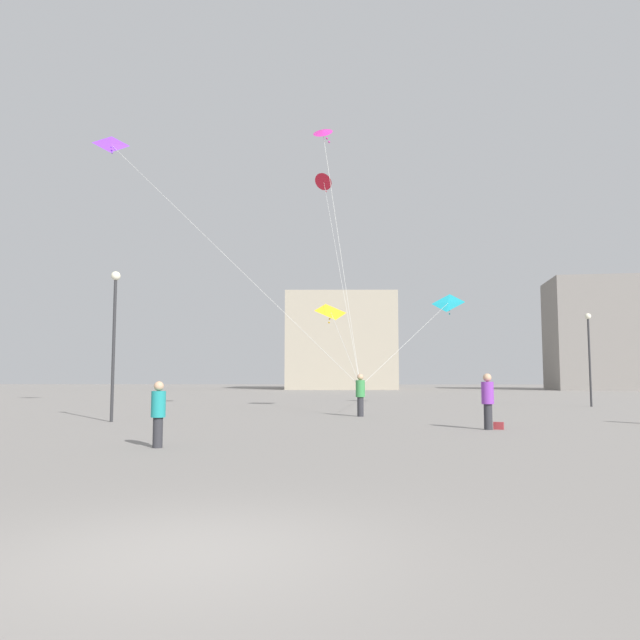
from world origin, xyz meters
TOP-DOWN VIEW (x-y plane):
  - ground_plane at (0.00, 0.00)m, footprint 300.00×300.00m
  - person_in_purple at (5.86, 14.59)m, footprint 0.39×0.39m
  - person_in_teal at (-3.17, 8.82)m, footprint 0.35×0.35m
  - person_in_green at (1.75, 21.19)m, footprint 0.40×0.40m
  - kite_crimson_diamond at (-0.68, 37.09)m, footprint 3.27×16.79m
  - kite_cyan_delta at (7.14, 32.33)m, footprint 6.31×11.93m
  - kite_magenta_diamond at (0.05, 23.02)m, footprint 2.28×2.33m
  - kite_amber_delta at (0.18, 28.54)m, footprint 2.44×8.20m
  - kite_violet_delta at (-11.94, 27.33)m, footprint 14.88×6.81m
  - building_left_hall at (-1.00, 87.49)m, footprint 16.52×18.02m
  - building_centre_hall at (35.00, 80.81)m, footprint 14.45×11.17m
  - lamppost_east at (-7.73, 17.31)m, footprint 0.36×0.36m
  - lamppost_west at (15.15, 31.11)m, footprint 0.36×0.36m
  - handbag_beside_flyer at (6.21, 14.69)m, footprint 0.35×0.24m

SIDE VIEW (x-z plane):
  - ground_plane at x=0.00m, z-range 0.00..0.00m
  - handbag_beside_flyer at x=6.21m, z-range 0.00..0.24m
  - person_in_teal at x=-3.17m, z-range 0.08..1.67m
  - person_in_purple at x=5.86m, z-range 0.09..1.90m
  - person_in_green at x=1.75m, z-range 0.09..1.93m
  - lamppost_west at x=15.15m, z-range 0.88..6.33m
  - lamppost_east at x=-7.73m, z-range 0.91..6.70m
  - kite_amber_delta at x=0.18m, z-range 3.09..7.54m
  - kite_cyan_delta at x=7.14m, z-range 3.47..8.89m
  - building_left_hall at x=-1.00m, z-range 0.00..13.75m
  - building_centre_hall at x=35.00m, z-range 0.00..15.12m
  - kite_magenta_diamond at x=0.05m, z-range 7.06..19.69m
  - kite_violet_delta at x=-11.94m, z-range 7.50..21.59m
  - kite_crimson_diamond at x=-0.68m, z-range 8.06..23.01m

